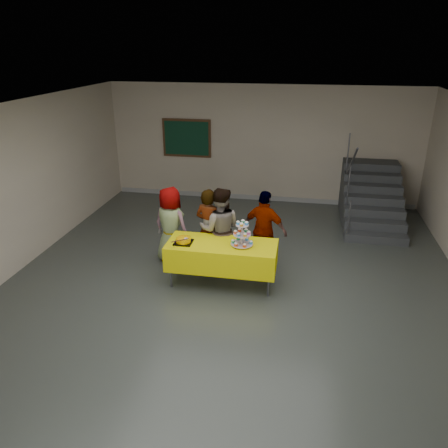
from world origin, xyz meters
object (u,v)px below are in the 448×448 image
(staircase, at_px, (370,199))
(noticeboard, at_px, (187,138))
(schoolchild_d, at_px, (264,230))
(bake_table, at_px, (222,255))
(cupcake_stand, at_px, (242,236))
(bear_cake, at_px, (183,240))
(schoolchild_a, at_px, (171,225))
(schoolchild_b, at_px, (209,229))
(schoolchild_c, at_px, (220,229))

(staircase, height_order, noticeboard, noticeboard)
(schoolchild_d, distance_m, staircase, 3.68)
(bake_table, height_order, cupcake_stand, cupcake_stand)
(bear_cake, distance_m, schoolchild_d, 1.56)
(schoolchild_a, distance_m, staircase, 5.01)
(schoolchild_d, bearing_deg, cupcake_stand, 86.72)
(bear_cake, height_order, schoolchild_b, schoolchild_b)
(schoolchild_a, bearing_deg, noticeboard, -60.94)
(schoolchild_c, height_order, staircase, staircase)
(bake_table, xyz_separation_m, schoolchild_d, (0.65, 0.76, 0.19))
(schoolchild_c, bearing_deg, bear_cake, 44.73)
(schoolchild_d, xyz_separation_m, noticeboard, (-2.45, 3.74, 0.85))
(bear_cake, distance_m, schoolchild_a, 0.88)
(schoolchild_a, relative_size, schoolchild_c, 0.95)
(schoolchild_a, height_order, schoolchild_b, schoolchild_b)
(bake_table, xyz_separation_m, noticeboard, (-1.80, 4.50, 1.04))
(cupcake_stand, height_order, schoolchild_d, schoolchild_d)
(schoolchild_b, xyz_separation_m, noticeboard, (-1.44, 3.89, 0.84))
(schoolchild_d, relative_size, staircase, 0.62)
(staircase, bearing_deg, cupcake_stand, -124.78)
(cupcake_stand, distance_m, staircase, 4.49)
(bear_cake, bearing_deg, schoolchild_c, 51.31)
(schoolchild_a, bearing_deg, staircase, -124.29)
(schoolchild_c, bearing_deg, noticeboard, -73.77)
(bake_table, bearing_deg, schoolchild_c, 104.13)
(schoolchild_d, relative_size, noticeboard, 1.15)
(schoolchild_d, bearing_deg, noticeboard, -38.11)
(bake_table, bearing_deg, bear_cake, -172.33)
(bear_cake, xyz_separation_m, schoolchild_a, (-0.46, 0.75, -0.08))
(schoolchild_d, bearing_deg, bear_cake, 51.72)
(schoolchild_b, xyz_separation_m, staircase, (3.25, 3.06, -0.28))
(cupcake_stand, bearing_deg, staircase, 55.22)
(cupcake_stand, distance_m, bear_cake, 1.01)
(staircase, bearing_deg, noticeboard, 169.90)
(bear_cake, relative_size, staircase, 0.15)
(bake_table, distance_m, schoolchild_a, 1.31)
(schoolchild_a, xyz_separation_m, noticeboard, (-0.69, 3.84, 0.85))
(bake_table, xyz_separation_m, schoolchild_b, (-0.36, 0.61, 0.21))
(cupcake_stand, distance_m, schoolchild_a, 1.61)
(cupcake_stand, relative_size, schoolchild_b, 0.29)
(noticeboard, bearing_deg, schoolchild_d, -56.75)
(bake_table, xyz_separation_m, bear_cake, (-0.65, -0.09, 0.27))
(schoolchild_a, xyz_separation_m, schoolchild_d, (1.76, 0.10, 0.00))
(schoolchild_c, height_order, schoolchild_d, schoolchild_c)
(bear_cake, bearing_deg, noticeboard, 104.05)
(bear_cake, relative_size, schoolchild_b, 0.23)
(schoolchild_a, height_order, noticeboard, noticeboard)
(schoolchild_a, bearing_deg, schoolchild_d, -158.00)
(bake_table, relative_size, schoolchild_d, 1.26)
(bear_cake, height_order, schoolchild_c, schoolchild_c)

